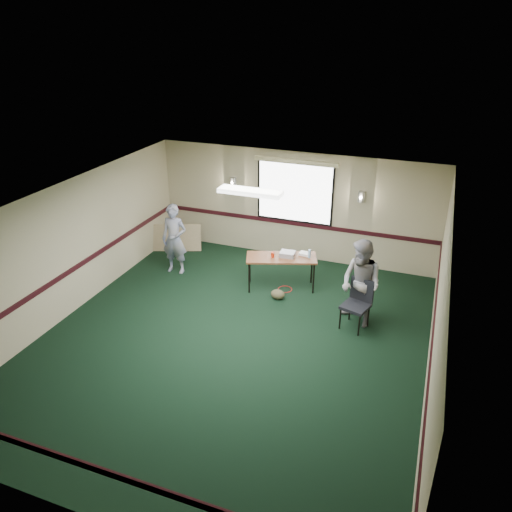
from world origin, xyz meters
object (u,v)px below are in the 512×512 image
(projector, at_px, (288,254))
(person_right, at_px, (361,284))
(conference_chair, at_px, (358,300))
(person_left, at_px, (174,239))
(folding_table, at_px, (281,259))

(projector, height_order, person_right, person_right)
(conference_chair, height_order, person_left, person_left)
(person_left, relative_size, person_right, 0.95)
(projector, distance_m, person_right, 1.98)
(person_left, bearing_deg, projector, -0.37)
(projector, xyz_separation_m, conference_chair, (1.76, -1.02, -0.24))
(conference_chair, relative_size, person_left, 0.59)
(conference_chair, bearing_deg, folding_table, 169.82)
(projector, bearing_deg, person_right, -31.10)
(conference_chair, relative_size, person_right, 0.56)
(person_left, bearing_deg, conference_chair, -14.84)
(person_right, bearing_deg, folding_table, -168.64)
(conference_chair, bearing_deg, person_right, 103.38)
(folding_table, distance_m, person_right, 2.06)
(person_left, bearing_deg, person_right, -13.44)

